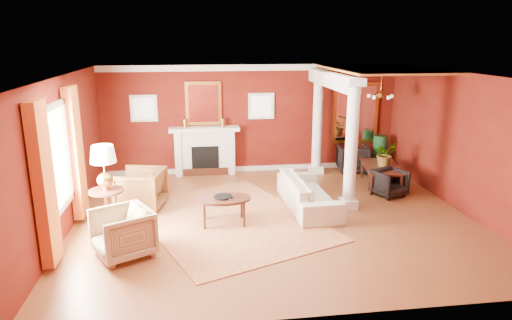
{
  "coord_description": "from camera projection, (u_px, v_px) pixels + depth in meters",
  "views": [
    {
      "loc": [
        -1.54,
        -8.65,
        3.59
      ],
      "look_at": [
        -0.32,
        0.32,
        1.15
      ],
      "focal_mm": 32.0,
      "sensor_mm": 36.0,
      "label": 1
    }
  ],
  "objects": [
    {
      "name": "header_beam",
      "position": [
        332.0,
        80.0,
        10.77
      ],
      "size": [
        0.3,
        3.2,
        0.32
      ],
      "primitive_type": "cube",
      "color": "silver",
      "rests_on": "column_front"
    },
    {
      "name": "chandelier",
      "position": [
        381.0,
        95.0,
        10.93
      ],
      "size": [
        0.6,
        0.62,
        0.75
      ],
      "color": "#AB7B35",
      "rests_on": "room_shell"
    },
    {
      "name": "overmantel_mirror",
      "position": [
        203.0,
        103.0,
        12.05
      ],
      "size": [
        0.95,
        0.07,
        1.15
      ],
      "color": "gold",
      "rests_on": "fireplace"
    },
    {
      "name": "sofa",
      "position": [
        309.0,
        188.0,
        9.83
      ],
      "size": [
        0.74,
        2.32,
        0.9
      ],
      "primitive_type": "imported",
      "rotation": [
        0.0,
        0.0,
        1.6
      ],
      "color": "beige",
      "rests_on": "ground"
    },
    {
      "name": "potted_plant",
      "position": [
        385.0,
        144.0,
        11.07
      ],
      "size": [
        0.75,
        0.78,
        0.48
      ],
      "primitive_type": "imported",
      "rotation": [
        0.0,
        0.0,
        0.42
      ],
      "color": "#26591E",
      "rests_on": "dining_table"
    },
    {
      "name": "side_table",
      "position": [
        104.0,
        172.0,
        8.64
      ],
      "size": [
        0.66,
        0.66,
        1.64
      ],
      "rotation": [
        0.0,
        0.0,
        0.37
      ],
      "color": "#321A0D",
      "rests_on": "ground"
    },
    {
      "name": "left_window",
      "position": [
        61.0,
        166.0,
        7.96
      ],
      "size": [
        0.21,
        2.55,
        2.6
      ],
      "color": "white",
      "rests_on": "room_shell"
    },
    {
      "name": "armchair_leopard",
      "position": [
        140.0,
        187.0,
        9.77
      ],
      "size": [
        1.07,
        1.12,
        0.97
      ],
      "primitive_type": "imported",
      "rotation": [
        0.0,
        0.0,
        -1.8
      ],
      "color": "black",
      "rests_on": "ground"
    },
    {
      "name": "dining_chair_near",
      "position": [
        389.0,
        182.0,
        10.61
      ],
      "size": [
        0.84,
        0.82,
        0.68
      ],
      "primitive_type": "imported",
      "rotation": [
        0.0,
        0.0,
        0.37
      ],
      "color": "black",
      "rests_on": "ground"
    },
    {
      "name": "flank_window_left",
      "position": [
        144.0,
        108.0,
        11.89
      ],
      "size": [
        0.7,
        0.07,
        0.7
      ],
      "color": "silver",
      "rests_on": "room_shell"
    },
    {
      "name": "column_front",
      "position": [
        352.0,
        144.0,
        9.55
      ],
      "size": [
        0.36,
        0.36,
        2.8
      ],
      "color": "silver",
      "rests_on": "ground"
    },
    {
      "name": "flank_window_right",
      "position": [
        261.0,
        106.0,
        12.29
      ],
      "size": [
        0.7,
        0.07,
        0.7
      ],
      "color": "silver",
      "rests_on": "room_shell"
    },
    {
      "name": "rug",
      "position": [
        228.0,
        219.0,
        9.27
      ],
      "size": [
        4.42,
        4.98,
        0.02
      ],
      "primitive_type": "cube",
      "rotation": [
        0.0,
        0.0,
        0.39
      ],
      "color": "maroon",
      "rests_on": "ground"
    },
    {
      "name": "room_shell",
      "position": [
        274.0,
        121.0,
        8.89
      ],
      "size": [
        8.04,
        7.04,
        2.92
      ],
      "color": "#53190B",
      "rests_on": "ground"
    },
    {
      "name": "amber_ceiling",
      "position": [
        381.0,
        69.0,
        10.71
      ],
      "size": [
        2.3,
        3.4,
        0.04
      ],
      "primitive_type": "cube",
      "color": "#CE863C",
      "rests_on": "room_shell"
    },
    {
      "name": "base_trim",
      "position": [
        252.0,
        168.0,
        12.71
      ],
      "size": [
        8.0,
        0.08,
        0.12
      ],
      "primitive_type": "cube",
      "color": "silver",
      "rests_on": "ground"
    },
    {
      "name": "coffee_book",
      "position": [
        222.0,
        193.0,
        8.87
      ],
      "size": [
        0.16,
        0.03,
        0.22
      ],
      "primitive_type": "imported",
      "rotation": [
        0.0,
        0.0,
        -0.06
      ],
      "color": "#321A0D",
      "rests_on": "coffee_table"
    },
    {
      "name": "dining_chair_far",
      "position": [
        353.0,
        157.0,
        12.53
      ],
      "size": [
        0.87,
        0.83,
        0.8
      ],
      "primitive_type": "imported",
      "rotation": [
        0.0,
        0.0,
        3.01
      ],
      "color": "black",
      "rests_on": "ground"
    },
    {
      "name": "ground",
      "position": [
        273.0,
        217.0,
        9.41
      ],
      "size": [
        8.0,
        8.0,
        0.0
      ],
      "primitive_type": "plane",
      "color": "brown",
      "rests_on": "ground"
    },
    {
      "name": "dining_table",
      "position": [
        382.0,
        170.0,
        11.24
      ],
      "size": [
        0.83,
        1.6,
        0.85
      ],
      "primitive_type": "imported",
      "rotation": [
        0.0,
        0.0,
        1.36
      ],
      "color": "#321A0D",
      "rests_on": "ground"
    },
    {
      "name": "crown_trim",
      "position": [
        252.0,
        68.0,
        11.99
      ],
      "size": [
        8.0,
        0.08,
        0.16
      ],
      "primitive_type": "cube",
      "color": "silver",
      "rests_on": "room_shell"
    },
    {
      "name": "column_back",
      "position": [
        318.0,
        121.0,
        12.13
      ],
      "size": [
        0.36,
        0.36,
        2.8
      ],
      "color": "silver",
      "rests_on": "ground"
    },
    {
      "name": "dining_mirror",
      "position": [
        355.0,
        113.0,
        12.69
      ],
      "size": [
        1.3,
        0.07,
        1.7
      ],
      "color": "gold",
      "rests_on": "room_shell"
    },
    {
      "name": "green_urn",
      "position": [
        379.0,
        157.0,
        12.64
      ],
      "size": [
        0.42,
        0.42,
        1.0
      ],
      "color": "#133B1C",
      "rests_on": "ground"
    },
    {
      "name": "coffee_table",
      "position": [
        223.0,
        200.0,
        8.95
      ],
      "size": [
        1.09,
        1.09,
        0.55
      ],
      "rotation": [
        0.0,
        0.0,
        0.2
      ],
      "color": "#321A0D",
      "rests_on": "ground"
    },
    {
      "name": "fireplace",
      "position": [
        205.0,
        151.0,
        12.25
      ],
      "size": [
        1.85,
        0.42,
        1.29
      ],
      "color": "silver",
      "rests_on": "ground"
    },
    {
      "name": "armchair_stripe",
      "position": [
        123.0,
        231.0,
        7.64
      ],
      "size": [
        1.14,
        1.17,
        0.91
      ],
      "primitive_type": "imported",
      "rotation": [
        0.0,
        0.0,
        -1.08
      ],
      "color": "tan",
      "rests_on": "ground"
    }
  ]
}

